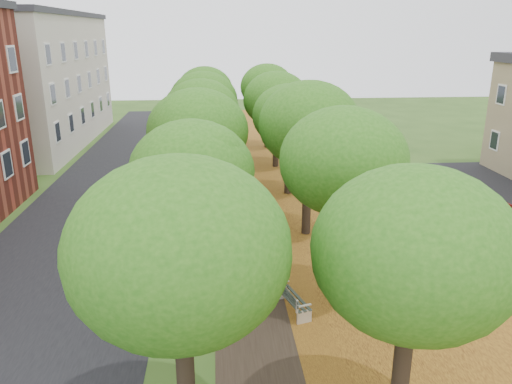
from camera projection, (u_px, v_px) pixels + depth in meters
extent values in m
cube|color=black|center=(97.00, 216.00, 25.14)|extent=(8.00, 70.00, 0.01)
cube|color=black|center=(246.00, 212.00, 25.71)|extent=(3.20, 70.00, 0.01)
cube|color=#AA721F|center=(341.00, 209.00, 26.09)|extent=(7.50, 70.00, 0.01)
cube|color=black|center=(487.00, 199.00, 27.69)|extent=(9.00, 16.00, 0.01)
cylinder|color=black|center=(186.00, 382.00, 10.81)|extent=(0.40, 0.40, 3.31)
ellipsoid|color=#256014|center=(179.00, 253.00, 9.87)|extent=(4.31, 4.31, 3.66)
cylinder|color=black|center=(196.00, 261.00, 16.50)|extent=(0.40, 0.40, 3.31)
ellipsoid|color=#256014|center=(192.00, 172.00, 15.56)|extent=(4.31, 4.31, 3.66)
cylinder|color=black|center=(200.00, 202.00, 22.19)|extent=(0.40, 0.40, 3.31)
ellipsoid|color=#256014|center=(198.00, 134.00, 21.25)|extent=(4.31, 4.31, 3.66)
cylinder|color=black|center=(203.00, 167.00, 27.88)|extent=(0.40, 0.40, 3.31)
ellipsoid|color=#256014|center=(201.00, 112.00, 26.94)|extent=(4.31, 4.31, 3.66)
cylinder|color=black|center=(205.00, 144.00, 33.57)|extent=(0.40, 0.40, 3.31)
ellipsoid|color=#256014|center=(203.00, 98.00, 32.63)|extent=(4.31, 4.31, 3.66)
cylinder|color=black|center=(206.00, 128.00, 39.26)|extent=(0.40, 0.40, 3.31)
ellipsoid|color=#256014|center=(205.00, 88.00, 38.32)|extent=(4.31, 4.31, 3.66)
cylinder|color=black|center=(401.00, 370.00, 11.17)|extent=(0.40, 0.40, 3.31)
ellipsoid|color=#256014|center=(415.00, 245.00, 10.23)|extent=(4.31, 4.31, 3.66)
cylinder|color=black|center=(338.00, 256.00, 16.86)|extent=(0.40, 0.40, 3.31)
ellipsoid|color=#256014|center=(343.00, 169.00, 15.92)|extent=(4.31, 4.31, 3.66)
cylinder|color=black|center=(307.00, 199.00, 22.55)|extent=(0.40, 0.40, 3.31)
ellipsoid|color=#256014|center=(309.00, 132.00, 21.62)|extent=(4.31, 4.31, 3.66)
cylinder|color=black|center=(288.00, 165.00, 28.25)|extent=(0.40, 0.40, 3.31)
ellipsoid|color=#256014|center=(289.00, 111.00, 27.31)|extent=(4.31, 4.31, 3.66)
cylinder|color=black|center=(276.00, 143.00, 33.94)|extent=(0.40, 0.40, 3.31)
ellipsoid|color=#256014|center=(276.00, 98.00, 33.00)|extent=(4.31, 4.31, 3.66)
cylinder|color=black|center=(267.00, 127.00, 39.63)|extent=(0.40, 0.40, 3.31)
ellipsoid|color=#256014|center=(267.00, 88.00, 38.69)|extent=(4.31, 4.31, 3.66)
cube|color=beige|center=(20.00, 82.00, 39.95)|extent=(10.00, 20.00, 10.00)
cube|color=#2D2D33|center=(10.00, 13.00, 38.35)|extent=(10.30, 20.30, 0.40)
cube|color=#2C382F|center=(293.00, 298.00, 16.53)|extent=(0.98, 1.88, 0.04)
cube|color=#2C382F|center=(286.00, 292.00, 16.36)|extent=(0.57, 1.76, 0.26)
cube|color=silver|center=(304.00, 317.00, 15.87)|extent=(0.50, 0.21, 0.46)
cube|color=silver|center=(283.00, 293.00, 17.34)|extent=(0.50, 0.21, 0.46)
cube|color=silver|center=(305.00, 306.00, 15.74)|extent=(0.45, 0.19, 0.04)
cube|color=silver|center=(283.00, 282.00, 17.22)|extent=(0.45, 0.19, 0.04)
imported|color=silver|center=(498.00, 225.00, 22.18)|extent=(4.36, 3.05, 1.38)
imported|color=maroon|center=(470.00, 206.00, 24.58)|extent=(4.37, 2.15, 1.38)
imported|color=#303034|center=(450.00, 186.00, 28.03)|extent=(4.54, 2.49, 1.25)
imported|color=silver|center=(435.00, 182.00, 28.54)|extent=(5.29, 3.17, 1.37)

